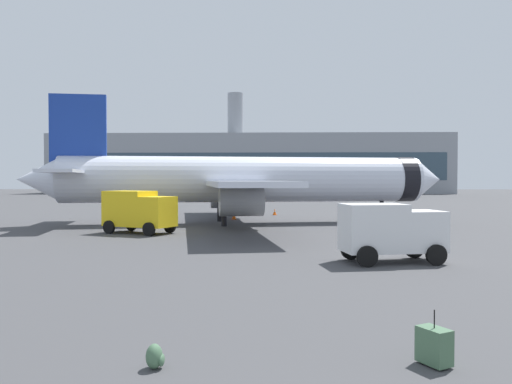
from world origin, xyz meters
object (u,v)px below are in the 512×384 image
at_px(service_truck, 139,210).
at_px(rolling_suitcase, 434,346).
at_px(airplane_at_gate, 243,180).
at_px(cargo_van, 391,230).
at_px(safety_cone_near, 234,215).
at_px(traveller_backpack, 155,357).
at_px(safety_cone_mid, 275,212).

height_order(service_truck, rolling_suitcase, service_truck).
distance_m(airplane_at_gate, rolling_suitcase, 33.40).
height_order(cargo_van, safety_cone_near, cargo_van).
height_order(cargo_van, rolling_suitcase, cargo_van).
bearing_deg(service_truck, traveller_backpack, -74.67).
bearing_deg(rolling_suitcase, safety_cone_near, 100.17).
bearing_deg(safety_cone_near, airplane_at_gate, -76.38).
xyz_separation_m(service_truck, rolling_suitcase, (12.27, -24.61, -1.22)).
distance_m(airplane_at_gate, safety_cone_mid, 11.27).
relative_size(airplane_at_gate, safety_cone_mid, 53.23).
xyz_separation_m(airplane_at_gate, rolling_suitcase, (5.60, -32.77, -3.27)).
relative_size(safety_cone_mid, traveller_backpack, 1.40).
bearing_deg(airplane_at_gate, rolling_suitcase, -80.30).
bearing_deg(cargo_van, airplane_at_gate, 110.88).
xyz_separation_m(service_truck, safety_cone_mid, (9.42, 18.57, -1.28)).
xyz_separation_m(airplane_at_gate, cargo_van, (7.68, -20.13, -2.21)).
bearing_deg(airplane_at_gate, service_truck, -129.28).
distance_m(service_truck, traveller_backpack, 25.90).
xyz_separation_m(airplane_at_gate, safety_cone_mid, (2.75, 10.42, -3.33)).
distance_m(safety_cone_near, rolling_suitcase, 37.73).
bearing_deg(traveller_backpack, safety_cone_mid, 86.61).
distance_m(rolling_suitcase, traveller_backpack, 5.45).
xyz_separation_m(cargo_van, traveller_backpack, (-7.51, -12.97, -1.22)).
distance_m(service_truck, safety_cone_near, 13.78).
xyz_separation_m(airplane_at_gate, traveller_backpack, (0.17, -33.10, -3.42)).
bearing_deg(traveller_backpack, cargo_van, 59.93).
distance_m(cargo_van, safety_cone_mid, 30.96).
xyz_separation_m(airplane_at_gate, service_truck, (-6.67, -8.16, -2.05)).
distance_m(cargo_van, safety_cone_near, 26.03).
relative_size(rolling_suitcase, traveller_backpack, 2.29).
height_order(service_truck, cargo_van, service_truck).
height_order(service_truck, safety_cone_mid, service_truck).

